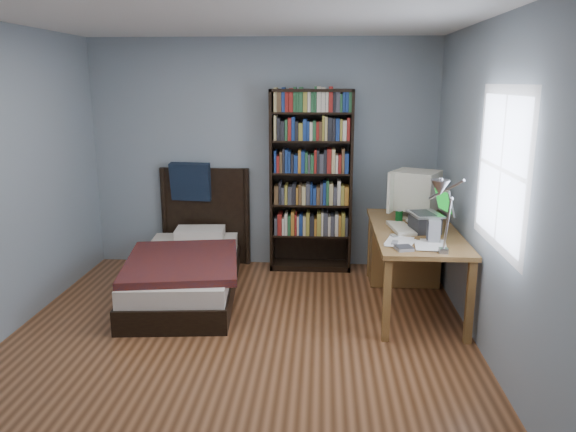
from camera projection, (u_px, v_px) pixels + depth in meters
The scene contains 14 objects.
room at pixel (237, 190), 4.16m from camera, with size 4.20×4.24×2.50m.
desk at pixel (406, 247), 5.62m from camera, with size 0.75×1.66×0.73m.
crt_monitor at pixel (414, 191), 5.47m from camera, with size 0.56×0.52×0.47m.
laptop at pixel (427, 219), 4.99m from camera, with size 0.38×0.37×0.40m.
desk_lamp at pixel (441, 196), 3.87m from camera, with size 0.26×0.57×0.67m.
keyboard at pixel (401, 228), 5.07m from camera, with size 0.17×0.44×0.03m, color beige.
speaker at pixel (434, 231), 4.67m from camera, with size 0.10×0.10×0.19m, color gray.
soda_can at pixel (399, 217), 5.28m from camera, with size 0.07×0.07×0.13m, color #073A12.
mouse at pixel (409, 221), 5.33m from camera, with size 0.06×0.10×0.04m, color silver.
phone_silver at pixel (394, 236), 4.84m from camera, with size 0.04×0.09×0.02m, color #B5B5BA.
phone_grey at pixel (395, 243), 4.63m from camera, with size 0.05×0.09×0.02m, color gray.
external_drive at pixel (404, 248), 4.47m from camera, with size 0.13×0.13×0.03m, color gray.
bookshelf at pixel (311, 181), 6.07m from camera, with size 0.88×0.30×1.96m.
bed at pixel (188, 266), 5.54m from camera, with size 1.19×2.06×1.16m.
Camera 1 is at (0.66, -4.06, 2.04)m, focal length 35.00 mm.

